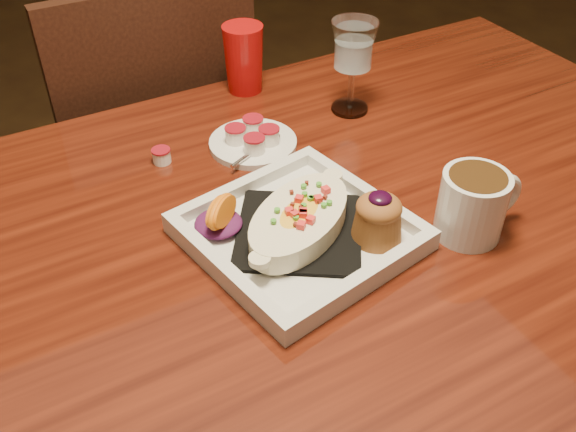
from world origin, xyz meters
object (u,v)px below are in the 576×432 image
red_tumbler (244,59)px  plate (307,226)px  coffee_mug (474,202)px  goblet (353,51)px  saucer (253,141)px  table (289,285)px  chair_far (154,156)px

red_tumbler → plate: bearing=-105.3°
coffee_mug → plate: bearing=158.6°
plate → coffee_mug: (0.20, -0.09, 0.03)m
goblet → saucer: (-0.20, -0.02, -0.10)m
goblet → table: bearing=-136.8°
plate → saucer: plate is taller
table → saucer: 0.25m
coffee_mug → saucer: (-0.16, 0.33, -0.04)m
table → coffee_mug: (0.22, -0.11, 0.15)m
table → coffee_mug: 0.29m
saucer → red_tumbler: (0.08, 0.18, 0.05)m
chair_far → red_tumbler: chair_far is taller
table → goblet: size_ratio=9.28×
table → goblet: goblet is taller
coffee_mug → goblet: bearing=86.7°
goblet → coffee_mug: bearing=-96.6°
table → saucer: (0.05, 0.22, 0.11)m
chair_far → goblet: chair_far is taller
chair_far → plate: chair_far is taller
table → plate: bearing=-55.9°
chair_far → plate: bearing=91.3°
coffee_mug → table: bearing=155.5°
goblet → red_tumbler: goblet is taller
table → coffee_mug: bearing=-27.8°
plate → saucer: bearing=70.2°
chair_far → saucer: 0.49m
plate → red_tumbler: bearing=64.4°
plate → red_tumbler: red_tumbler is taller
coffee_mug → red_tumbler: 0.52m
table → red_tumbler: bearing=72.0°
saucer → coffee_mug: bearing=-64.1°
table → red_tumbler: red_tumbler is taller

